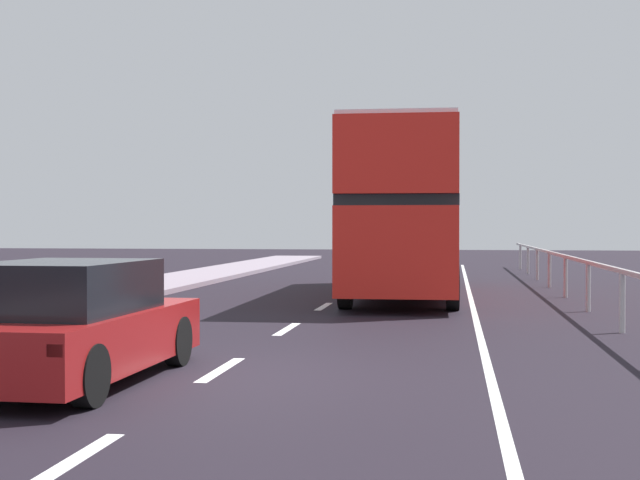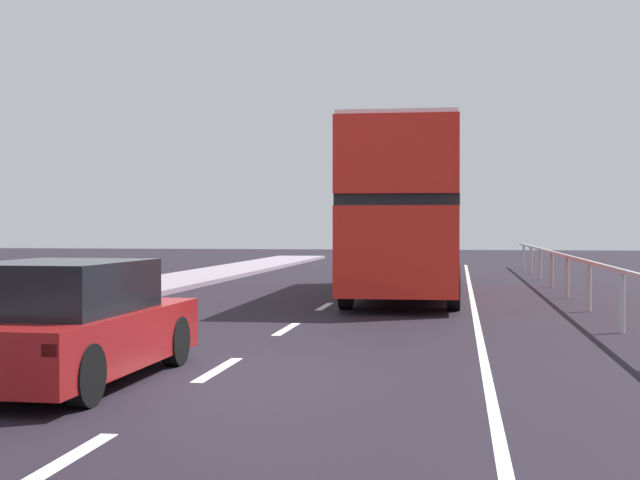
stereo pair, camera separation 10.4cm
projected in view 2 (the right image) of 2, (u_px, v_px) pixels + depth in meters
ground_plane at (210, 379)px, 10.76m from camera, size 74.33×120.00×0.10m
lane_paint_markings at (418, 312)px, 18.66m from camera, size 3.47×46.00×0.01m
bridge_side_railing at (589, 270)px, 18.75m from camera, size 0.10×42.00×1.09m
double_decker_bus_red at (407, 210)px, 23.18m from camera, size 2.76×11.18×4.18m
hatchback_car_near at (66, 324)px, 10.23m from camera, size 1.91×4.14×1.41m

